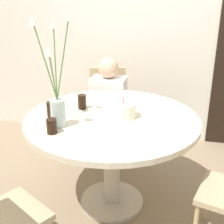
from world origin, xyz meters
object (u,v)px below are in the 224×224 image
at_px(side_plate, 181,122).
at_px(drink_glass_1, 82,102).
at_px(chair_left_flank, 108,106).
at_px(person_woman, 109,111).
at_px(drink_glass_0, 52,126).
at_px(birthday_cake, 123,110).
at_px(drink_glass_2, 51,109).
at_px(flower_vase, 56,94).

relative_size(side_plate, drink_glass_1, 1.68).
bearing_deg(chair_left_flank, person_woman, -90.00).
height_order(drink_glass_0, drink_glass_1, drink_glass_1).
xyz_separation_m(drink_glass_0, drink_glass_1, (0.06, 0.47, 0.01)).
relative_size(chair_left_flank, side_plate, 4.58).
height_order(birthday_cake, drink_glass_2, birthday_cake).
bearing_deg(flower_vase, drink_glass_1, 78.97).
distance_m(drink_glass_0, drink_glass_1, 0.47).
distance_m(drink_glass_0, person_woman, 1.20).
bearing_deg(drink_glass_0, drink_glass_1, 82.96).
bearing_deg(side_plate, chair_left_flank, 129.05).
height_order(birthday_cake, side_plate, birthday_cake).
xyz_separation_m(side_plate, drink_glass_2, (-0.94, -0.10, 0.05)).
bearing_deg(drink_glass_0, flower_vase, 94.34).
bearing_deg(side_plate, drink_glass_0, -156.40).
height_order(side_plate, drink_glass_1, drink_glass_1).
relative_size(chair_left_flank, drink_glass_1, 7.68).
relative_size(flower_vase, drink_glass_0, 7.38).
bearing_deg(drink_glass_2, side_plate, 6.00).
xyz_separation_m(birthday_cake, person_woman, (-0.30, 0.76, -0.34)).
distance_m(side_plate, person_woman, 1.10).
distance_m(side_plate, drink_glass_2, 0.95).
bearing_deg(person_woman, drink_glass_2, -104.34).
distance_m(side_plate, drink_glass_1, 0.78).
bearing_deg(drink_glass_0, person_woman, 84.45).
bearing_deg(flower_vase, birthday_cake, 31.31).
distance_m(chair_left_flank, side_plate, 1.24).
height_order(drink_glass_0, drink_glass_2, drink_glass_2).
bearing_deg(person_woman, chair_left_flank, 105.28).
xyz_separation_m(drink_glass_0, drink_glass_2, (-0.11, 0.26, 0.01)).
distance_m(drink_glass_1, person_woman, 0.76).
bearing_deg(drink_glass_1, person_woman, 85.49).
bearing_deg(drink_glass_1, flower_vase, -101.03).
relative_size(chair_left_flank, person_woman, 0.85).
height_order(drink_glass_1, drink_glass_2, same).
bearing_deg(flower_vase, person_woman, 83.27).
distance_m(flower_vase, drink_glass_1, 0.39).
height_order(flower_vase, drink_glass_1, flower_vase).
xyz_separation_m(chair_left_flank, drink_glass_0, (-0.07, -1.30, 0.34)).
distance_m(birthday_cake, drink_glass_1, 0.36).
bearing_deg(side_plate, person_woman, 132.54).
relative_size(drink_glass_1, drink_glass_2, 1.00).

